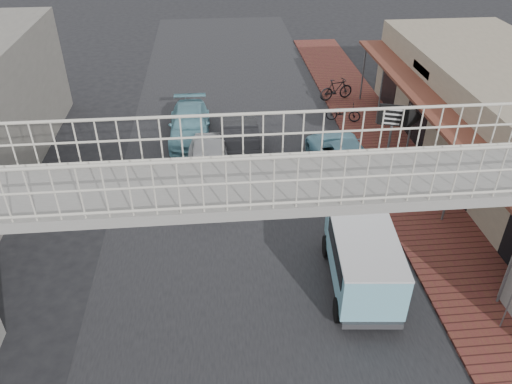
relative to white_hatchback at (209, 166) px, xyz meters
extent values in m
plane|color=black|center=(1.31, -4.39, -0.79)|extent=(120.00, 120.00, 0.00)
cube|color=black|center=(1.31, -4.39, -0.78)|extent=(10.00, 60.00, 0.01)
cube|color=maroon|center=(7.81, -1.39, -0.74)|extent=(3.00, 40.00, 0.10)
cube|color=brown|center=(9.01, -0.39, 2.11)|extent=(1.80, 18.00, 0.12)
cube|color=silver|center=(9.36, 3.11, 2.51)|extent=(0.08, 2.60, 0.90)
cube|color=#B21914|center=(9.36, -3.39, 2.51)|extent=(0.08, 2.20, 0.80)
cube|color=gray|center=(1.31, -8.39, 4.33)|extent=(14.00, 2.00, 0.24)
cube|color=beige|center=(1.31, -7.44, 5.00)|extent=(14.00, 0.08, 1.10)
cube|color=beige|center=(1.31, -9.34, 5.00)|extent=(14.00, 0.08, 1.10)
imported|color=silver|center=(0.00, 0.00, 0.00)|extent=(2.02, 4.70, 1.58)
imported|color=black|center=(1.31, 1.61, -0.03)|extent=(1.73, 4.66, 1.52)
imported|color=#6FACC1|center=(5.51, 0.69, -0.14)|extent=(2.71, 4.88, 1.29)
imported|color=#6AA8B7|center=(-0.85, 4.09, -0.13)|extent=(1.86, 4.56, 1.32)
cylinder|color=black|center=(3.72, -4.79, -0.43)|extent=(0.31, 0.74, 0.72)
cylinder|color=black|center=(5.32, -4.94, -0.43)|extent=(0.31, 0.74, 0.72)
cylinder|color=black|center=(3.46, -7.55, -0.43)|extent=(0.31, 0.74, 0.72)
cylinder|color=black|center=(5.06, -7.70, -0.43)|extent=(0.31, 0.74, 0.72)
cube|color=#7EC4DA|center=(4.36, -6.55, 0.42)|extent=(2.04, 3.43, 1.39)
cube|color=#7EC4DA|center=(4.54, -4.66, 0.19)|extent=(1.74, 1.07, 0.92)
cube|color=black|center=(4.36, -6.55, 0.80)|extent=(2.03, 2.82, 0.51)
cube|color=silver|center=(4.36, -6.55, 1.14)|extent=(2.06, 3.43, 0.06)
imported|color=black|center=(6.61, 5.00, -0.24)|extent=(1.80, 1.04, 0.89)
imported|color=black|center=(6.87, 7.69, -0.12)|extent=(1.98, 1.03, 1.14)
cylinder|color=#59595B|center=(7.83, -8.29, 0.42)|extent=(0.04, 0.04, 2.22)
cylinder|color=#59595B|center=(7.28, 0.29, 0.72)|extent=(0.10, 0.10, 2.82)
cube|color=black|center=(7.27, 0.26, 1.74)|extent=(1.12, 0.44, 0.87)
cone|color=black|center=(8.05, -0.01, 1.74)|extent=(0.90, 1.20, 1.07)
cube|color=white|center=(7.21, 0.25, 1.69)|extent=(0.74, 0.26, 0.58)
camera|label=1|loc=(0.26, -17.05, 9.93)|focal=35.00mm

